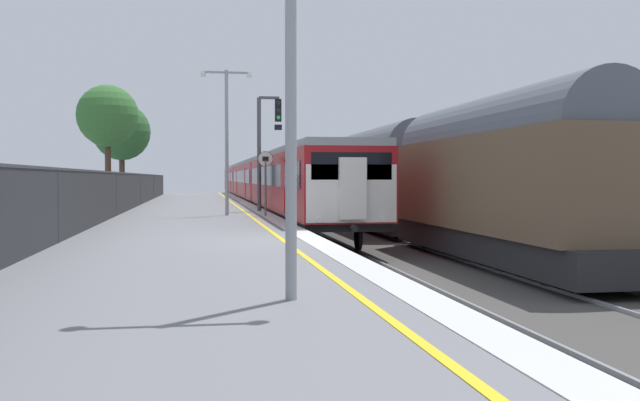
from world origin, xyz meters
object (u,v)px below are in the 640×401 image
background_tree_left (107,118)px  commuter_train_at_platform (260,181)px  freight_train_adjacent_track (425,175)px  background_tree_centre (122,133)px  platform_lamp_mid (227,130)px  speed_limit_sign (265,175)px  platform_lamp_near (291,59)px  signal_gantry (265,140)px

background_tree_left → commuter_train_at_platform: bearing=32.9°
freight_train_adjacent_track → background_tree_centre: size_ratio=3.68×
platform_lamp_mid → speed_limit_sign: bearing=-25.5°
commuter_train_at_platform → background_tree_centre: (-10.14, 4.12, 3.59)m
speed_limit_sign → platform_lamp_mid: size_ratio=0.44×
platform_lamp_mid → platform_lamp_near: bearing=-90.0°
freight_train_adjacent_track → platform_lamp_mid: bearing=161.7°
signal_gantry → platform_lamp_near: signal_gantry is taller
speed_limit_sign → platform_lamp_mid: (-1.45, 0.69, 1.75)m
commuter_train_at_platform → speed_limit_sign: 24.77m
signal_gantry → background_tree_centre: 26.21m
speed_limit_sign → background_tree_left: background_tree_left is taller
background_tree_left → platform_lamp_mid: bearing=-69.4°
freight_train_adjacent_track → speed_limit_sign: 6.10m
signal_gantry → platform_lamp_near: size_ratio=1.05×
commuter_train_at_platform → platform_lamp_near: (-3.30, -43.85, 1.64)m
signal_gantry → platform_lamp_near: (-1.82, -23.29, -0.27)m
platform_lamp_mid → background_tree_centre: (-6.84, 28.12, 1.50)m
signal_gantry → background_tree_centre: background_tree_centre is taller
background_tree_left → background_tree_centre: background_tree_left is taller
speed_limit_sign → freight_train_adjacent_track: bearing=-16.4°
commuter_train_at_platform → speed_limit_sign: size_ratio=25.74×
freight_train_adjacent_track → platform_lamp_mid: platform_lamp_mid is taller
commuter_train_at_platform → background_tree_centre: bearing=157.9°
platform_lamp_near → freight_train_adjacent_track: bearing=67.3°
commuter_train_at_platform → signal_gantry: (-1.48, -20.56, 1.90)m
signal_gantry → background_tree_centre: bearing=109.4°
commuter_train_at_platform → platform_lamp_mid: 24.32m
platform_lamp_near → background_tree_left: size_ratio=0.67×
commuter_train_at_platform → speed_limit_sign: bearing=-94.3°
platform_lamp_near → background_tree_centre: (-6.84, 47.97, 1.95)m
signal_gantry → platform_lamp_mid: 3.90m
platform_lamp_mid → freight_train_adjacent_track: bearing=-18.3°
speed_limit_sign → background_tree_centre: (-8.30, 28.81, 3.25)m
platform_lamp_near → background_tree_centre: bearing=98.1°
background_tree_centre → platform_lamp_mid: bearing=-76.3°
platform_lamp_mid → signal_gantry: bearing=62.1°
freight_train_adjacent_track → background_tree_centre: bearing=114.9°
commuter_train_at_platform → platform_lamp_mid: bearing=-97.8°
freight_train_adjacent_track → background_tree_centre: background_tree_centre is taller
freight_train_adjacent_track → platform_lamp_mid: (-7.30, 2.42, 1.76)m
commuter_train_at_platform → background_tree_left: 12.44m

